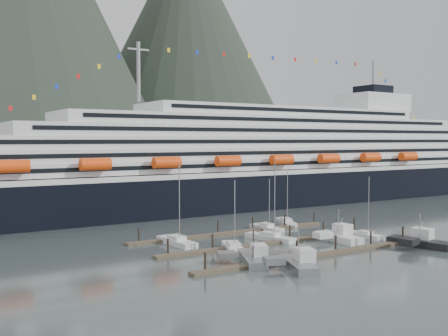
{
  "coord_description": "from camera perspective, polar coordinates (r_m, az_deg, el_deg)",
  "views": [
    {
      "loc": [
        -65.11,
        -77.38,
        20.21
      ],
      "look_at": [
        -3.45,
        22.0,
        13.81
      ],
      "focal_mm": 42.0,
      "sensor_mm": 36.0,
      "label": 1
    }
  ],
  "objects": [
    {
      "name": "cruise_ship",
      "position": [
        163.18,
        3.89,
        0.26
      ],
      "size": [
        210.0,
        30.4,
        50.3
      ],
      "color": "black",
      "rests_on": "ground"
    },
    {
      "name": "trawler_e",
      "position": [
        107.49,
        12.3,
        -7.29
      ],
      "size": [
        8.26,
        10.84,
        6.96
      ],
      "rotation": [
        0.0,
        0.0,
        1.53
      ],
      "color": "silver",
      "rests_on": "ground"
    },
    {
      "name": "sailboat_h",
      "position": [
        112.37,
        15.11,
        -7.12
      ],
      "size": [
        2.71,
        8.15,
        13.0
      ],
      "rotation": [
        0.0,
        0.0,
        1.62
      ],
      "color": "silver",
      "rests_on": "ground"
    },
    {
      "name": "sailboat_e",
      "position": [
        102.09,
        -5.18,
        -8.04
      ],
      "size": [
        3.61,
        11.27,
        16.25
      ],
      "rotation": [
        0.0,
        0.0,
        1.64
      ],
      "color": "silver",
      "rests_on": "ground"
    },
    {
      "name": "sailboat_b",
      "position": [
        96.04,
        1.05,
        -8.76
      ],
      "size": [
        6.43,
        10.73,
        13.4
      ],
      "rotation": [
        0.0,
        0.0,
        1.19
      ],
      "color": "silver",
      "rests_on": "ground"
    },
    {
      "name": "sailboat_f",
      "position": [
        117.34,
        4.67,
        -6.59
      ],
      "size": [
        2.76,
        9.4,
        12.05
      ],
      "rotation": [
        0.0,
        0.0,
        1.58
      ],
      "color": "silver",
      "rests_on": "ground"
    },
    {
      "name": "trawler_d",
      "position": [
        106.38,
        20.5,
        -7.53
      ],
      "size": [
        9.44,
        12.29,
        7.01
      ],
      "rotation": [
        0.0,
        0.0,
        1.82
      ],
      "color": "black",
      "rests_on": "ground"
    },
    {
      "name": "trawler_b",
      "position": [
        83.68,
        8.03,
        -10.26
      ],
      "size": [
        9.06,
        10.89,
        6.72
      ],
      "rotation": [
        0.0,
        0.0,
        1.2
      ],
      "color": "gray",
      "rests_on": "ground"
    },
    {
      "name": "ground",
      "position": [
        103.13,
        8.18,
        -8.2
      ],
      "size": [
        1600.0,
        1600.0,
        0.0
      ],
      "primitive_type": "plane",
      "color": "#4B5858",
      "rests_on": "ground"
    },
    {
      "name": "trawler_a",
      "position": [
        87.27,
        3.01,
        -9.71
      ],
      "size": [
        9.51,
        11.56,
        6.16
      ],
      "rotation": [
        0.0,
        0.0,
        1.14
      ],
      "color": "gray",
      "rests_on": "ground"
    },
    {
      "name": "dock_near",
      "position": [
        92.55,
        9.83,
        -9.33
      ],
      "size": [
        48.18,
        2.28,
        3.2
      ],
      "color": "#4D4032",
      "rests_on": "ground"
    },
    {
      "name": "sailboat_d",
      "position": [
        106.44,
        5.04,
        -7.58
      ],
      "size": [
        5.51,
        11.55,
        16.32
      ],
      "rotation": [
        0.0,
        0.0,
        1.84
      ],
      "color": "silver",
      "rests_on": "ground"
    },
    {
      "name": "sailboat_g",
      "position": [
        126.21,
        6.76,
        -5.91
      ],
      "size": [
        6.29,
        10.55,
        13.19
      ],
      "rotation": [
        0.0,
        0.0,
        1.18
      ],
      "color": "silver",
      "rests_on": "ground"
    },
    {
      "name": "dock_far",
      "position": [
        112.91,
        0.96,
        -7.02
      ],
      "size": [
        48.18,
        2.28,
        3.2
      ],
      "color": "#4D4032",
      "rests_on": "ground"
    },
    {
      "name": "dock_mid",
      "position": [
        102.41,
        4.94,
        -8.08
      ],
      "size": [
        48.18,
        2.28,
        3.2
      ],
      "color": "#4D4032",
      "rests_on": "ground"
    },
    {
      "name": "mountains",
      "position": [
        691.22,
        -22.08,
        14.86
      ],
      "size": [
        870.0,
        440.0,
        420.0
      ],
      "color": "#212A20",
      "rests_on": "ground"
    }
  ]
}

